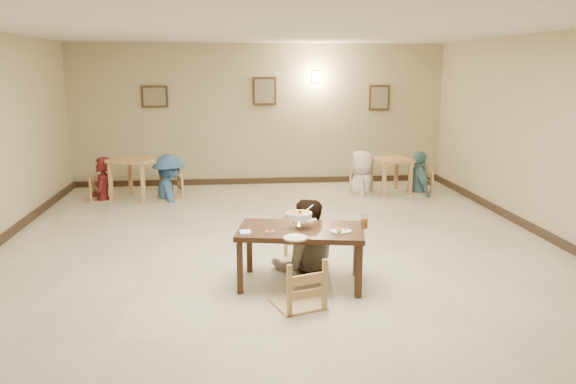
{
  "coord_description": "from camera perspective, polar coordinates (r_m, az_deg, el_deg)",
  "views": [
    {
      "loc": [
        -0.66,
        -7.12,
        2.47
      ],
      "look_at": [
        0.04,
        -0.42,
        0.99
      ],
      "focal_mm": 35.0,
      "sensor_mm": 36.0,
      "label": 1
    }
  ],
  "objects": [
    {
      "name": "bg_table_left",
      "position": [
        11.15,
        -15.23,
        2.67
      ],
      "size": [
        1.05,
        1.05,
        0.81
      ],
      "rotation": [
        0.0,
        0.0,
        -0.38
      ],
      "color": "tan",
      "rests_on": "floor"
    },
    {
      "name": "floor",
      "position": [
        7.56,
        -0.65,
        -6.64
      ],
      "size": [
        10.0,
        10.0,
        0.0
      ],
      "primitive_type": "plane",
      "color": "#BDB49C",
      "rests_on": "ground"
    },
    {
      "name": "bg_diner_c",
      "position": [
        11.37,
        7.57,
        4.19
      ],
      "size": [
        0.69,
        0.93,
        1.72
      ],
      "primitive_type": "imported",
      "rotation": [
        0.0,
        0.0,
        4.54
      ],
      "color": "silver",
      "rests_on": "floor"
    },
    {
      "name": "bg_chair_lr",
      "position": [
        11.08,
        -11.99,
        1.85
      ],
      "size": [
        0.46,
        0.46,
        0.99
      ],
      "rotation": [
        0.0,
        0.0,
        -1.3
      ],
      "color": "tan",
      "rests_on": "floor"
    },
    {
      "name": "bg_diner_a",
      "position": [
        11.18,
        -18.51,
        3.39
      ],
      "size": [
        0.41,
        0.61,
        1.68
      ],
      "primitive_type": "imported",
      "rotation": [
        0.0,
        0.0,
        4.72
      ],
      "color": "#541616",
      "rests_on": "floor"
    },
    {
      "name": "bg_chair_rr",
      "position": [
        11.66,
        13.2,
        2.35
      ],
      "size": [
        0.47,
        0.47,
        1.0
      ],
      "rotation": [
        0.0,
        0.0,
        -1.57
      ],
      "color": "tan",
      "rests_on": "floor"
    },
    {
      "name": "drink_glass",
      "position": [
        6.51,
        7.76,
        -3.04
      ],
      "size": [
        0.08,
        0.08,
        0.16
      ],
      "color": "white",
      "rests_on": "main_table"
    },
    {
      "name": "curry_warmer",
      "position": [
        6.42,
        1.13,
        -2.4
      ],
      "size": [
        0.33,
        0.29,
        0.27
      ],
      "color": "silver",
      "rests_on": "main_table"
    },
    {
      "name": "rice_plate_far",
      "position": [
        6.79,
        1.66,
        -2.81
      ],
      "size": [
        0.3,
        0.3,
        0.07
      ],
      "color": "white",
      "rests_on": "main_table"
    },
    {
      "name": "picture_b",
      "position": [
        12.11,
        -2.4,
        10.18
      ],
      "size": [
        0.5,
        0.04,
        0.6
      ],
      "color": "#3C2815",
      "rests_on": "wall_back"
    },
    {
      "name": "main_table",
      "position": [
        6.48,
        1.31,
        -4.42
      ],
      "size": [
        1.56,
        1.07,
        0.67
      ],
      "rotation": [
        0.0,
        0.0,
        -0.19
      ],
      "color": "#3C2214",
      "rests_on": "floor"
    },
    {
      "name": "bg_table_right",
      "position": [
        11.52,
        10.4,
        2.72
      ],
      "size": [
        0.83,
        0.83,
        0.7
      ],
      "rotation": [
        0.0,
        0.0,
        0.21
      ],
      "color": "tan",
      "rests_on": "floor"
    },
    {
      "name": "baseboard_back",
      "position": [
        12.34,
        -2.79,
        1.14
      ],
      "size": [
        8.0,
        0.06,
        0.12
      ],
      "primitive_type": "cube",
      "color": "#312218",
      "rests_on": "floor"
    },
    {
      "name": "wall_right",
      "position": [
        8.56,
        27.15,
        4.55
      ],
      "size": [
        0.0,
        10.0,
        10.0
      ],
      "primitive_type": "plane",
      "rotation": [
        1.57,
        0.0,
        -1.57
      ],
      "color": "tan",
      "rests_on": "floor"
    },
    {
      "name": "wall_front",
      "position": [
        2.42,
        10.52,
        -11.42
      ],
      "size": [
        10.0,
        0.0,
        10.0
      ],
      "primitive_type": "plane",
      "rotation": [
        -1.57,
        0.0,
        0.0
      ],
      "color": "tan",
      "rests_on": "floor"
    },
    {
      "name": "bg_diner_d",
      "position": [
        11.61,
        13.29,
        4.04
      ],
      "size": [
        0.49,
        1.02,
        1.69
      ],
      "primitive_type": "imported",
      "rotation": [
        0.0,
        0.0,
        1.65
      ],
      "color": "#568B90",
      "rests_on": "floor"
    },
    {
      "name": "wall_sconce",
      "position": [
        12.22,
        2.85,
        11.61
      ],
      "size": [
        0.16,
        0.05,
        0.22
      ],
      "primitive_type": "cube",
      "color": "#FFD88C",
      "rests_on": "wall_back"
    },
    {
      "name": "baseboard_right",
      "position": [
        8.82,
        26.07,
        -4.73
      ],
      "size": [
        0.06,
        10.0,
        0.12
      ],
      "primitive_type": "cube",
      "color": "#312218",
      "rests_on": "floor"
    },
    {
      "name": "chair_near",
      "position": [
        5.92,
        1.03,
        -6.83
      ],
      "size": [
        0.49,
        0.49,
        1.04
      ],
      "rotation": [
        0.0,
        0.0,
        3.46
      ],
      "color": "tan",
      "rests_on": "floor"
    },
    {
      "name": "rice_plate_near",
      "position": [
        6.08,
        0.76,
        -4.65
      ],
      "size": [
        0.26,
        0.26,
        0.06
      ],
      "color": "white",
      "rests_on": "main_table"
    },
    {
      "name": "chair_far",
      "position": [
        7.14,
        1.4,
        -3.22
      ],
      "size": [
        0.51,
        0.51,
        1.1
      ],
      "rotation": [
        0.0,
        0.0,
        -0.14
      ],
      "color": "tan",
      "rests_on": "floor"
    },
    {
      "name": "bg_chair_rl",
      "position": [
        11.43,
        7.51,
        2.27
      ],
      "size": [
        0.45,
        0.45,
        0.95
      ],
      "rotation": [
        0.0,
        0.0,
        1.24
      ],
      "color": "tan",
      "rests_on": "floor"
    },
    {
      "name": "fried_plate",
      "position": [
        6.34,
        5.4,
        -3.95
      ],
      "size": [
        0.24,
        0.24,
        0.05
      ],
      "color": "white",
      "rests_on": "main_table"
    },
    {
      "name": "wall_back",
      "position": [
        12.17,
        -2.87,
        7.83
      ],
      "size": [
        10.0,
        0.0,
        10.0
      ],
      "primitive_type": "plane",
      "rotation": [
        1.57,
        0.0,
        0.0
      ],
      "color": "tan",
      "rests_on": "floor"
    },
    {
      "name": "picture_a",
      "position": [
        12.18,
        -13.4,
        9.41
      ],
      "size": [
        0.55,
        0.04,
        0.45
      ],
      "color": "#3C2815",
      "rests_on": "wall_back"
    },
    {
      "name": "bg_chair_ll",
      "position": [
        11.24,
        -18.37,
        1.36
      ],
      "size": [
        0.41,
        0.41,
        0.87
      ],
      "rotation": [
        0.0,
        0.0,
        1.57
      ],
      "color": "tan",
      "rests_on": "floor"
    },
    {
      "name": "chili_dish",
      "position": [
        6.32,
        -1.83,
        -4.0
      ],
      "size": [
        0.1,
        0.1,
        0.02
      ],
      "color": "white",
      "rests_on": "main_table"
    },
    {
      "name": "ceiling",
      "position": [
        7.17,
        -0.71,
        16.67
      ],
      "size": [
        10.0,
        10.0,
        0.0
      ],
      "primitive_type": "plane",
      "color": "silver",
      "rests_on": "wall_back"
    },
    {
      "name": "bg_diner_b",
      "position": [
        11.02,
        -12.08,
        3.75
      ],
      "size": [
        1.02,
        1.27,
        1.72
      ],
      "primitive_type": "imported",
      "rotation": [
        0.0,
        0.0,
        1.96
      ],
      "color": "teal",
      "rests_on": "floor"
    },
    {
      "name": "picture_c",
      "position": [
        12.52,
        9.26,
        9.42
      ],
      "size": [
        0.45,
        0.04,
        0.55
      ],
      "color": "#3C2815",
      "rests_on": "wall_back"
    },
    {
      "name": "main_diner",
      "position": [
        6.94,
        1.78,
        -0.74
      ],
      "size": [
        0.89,
        0.71,
        1.78
      ],
      "primitive_type": "imported",
      "rotation": [
        0.0,
        0.0,
        3.18
      ],
      "color": "gray",
      "rests_on": "floor"
    },
    {
      "name": "napkin_cutlery",
      "position": [
        6.27,
        -4.34,
        -4.13
      ],
      "size": [
        0.15,
        0.24,
        0.03
      ],
      "color": "white",
      "rests_on": "main_table"
    }
  ]
}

